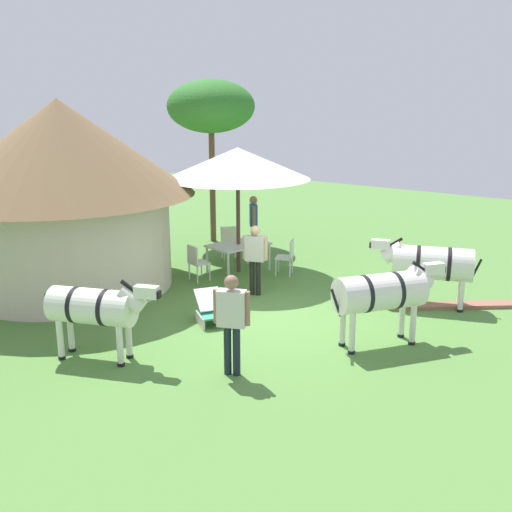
% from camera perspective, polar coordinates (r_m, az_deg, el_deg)
% --- Properties ---
extents(ground_plane, '(36.00, 36.00, 0.00)m').
position_cam_1_polar(ground_plane, '(12.39, 1.14, -5.87)').
color(ground_plane, '#52833C').
extents(thatched_hut, '(6.07, 6.07, 4.39)m').
position_cam_1_polar(thatched_hut, '(14.50, -18.02, 6.52)').
color(thatched_hut, beige).
rests_on(thatched_hut, ground_plane).
extents(shade_umbrella, '(3.65, 3.65, 3.20)m').
position_cam_1_polar(shade_umbrella, '(14.94, -1.76, 8.89)').
color(shade_umbrella, brown).
rests_on(shade_umbrella, ground_plane).
extents(patio_dining_table, '(1.68, 1.28, 0.74)m').
position_cam_1_polar(patio_dining_table, '(15.32, -1.70, 0.89)').
color(patio_dining_table, silver).
rests_on(patio_dining_table, ground_plane).
extents(patio_chair_near_lawn, '(0.57, 0.56, 0.90)m').
position_cam_1_polar(patio_chair_near_lawn, '(15.11, 3.05, 0.10)').
color(patio_chair_near_lawn, silver).
rests_on(patio_chair_near_lawn, ground_plane).
extents(patio_chair_east_end, '(0.61, 0.61, 0.90)m').
position_cam_1_polar(patio_chair_east_end, '(16.58, -2.59, 1.48)').
color(patio_chair_east_end, white).
rests_on(patio_chair_east_end, ground_plane).
extents(patio_chair_near_hut, '(0.53, 0.54, 0.90)m').
position_cam_1_polar(patio_chair_near_hut, '(14.66, -5.75, -0.43)').
color(patio_chair_near_hut, silver).
rests_on(patio_chair_near_hut, ground_plane).
extents(guest_beside_umbrella, '(0.49, 0.45, 1.69)m').
position_cam_1_polar(guest_beside_umbrella, '(16.99, -0.25, 3.53)').
color(guest_beside_umbrella, black).
rests_on(guest_beside_umbrella, ground_plane).
extents(guest_behind_table, '(0.35, 0.55, 1.63)m').
position_cam_1_polar(guest_behind_table, '(13.44, -0.08, 0.23)').
color(guest_behind_table, black).
rests_on(guest_behind_table, ground_plane).
extents(standing_watcher, '(0.38, 0.57, 1.71)m').
position_cam_1_polar(standing_watcher, '(9.58, -2.35, -5.75)').
color(standing_watcher, black).
rests_on(standing_watcher, ground_plane).
extents(striped_lounge_chair, '(0.89, 0.97, 0.61)m').
position_cam_1_polar(striped_lounge_chair, '(12.03, -4.27, -5.26)').
color(striped_lounge_chair, '#328D72').
rests_on(striped_lounge_chair, ground_plane).
extents(zebra_nearest_camera, '(1.99, 1.56, 1.55)m').
position_cam_1_polar(zebra_nearest_camera, '(10.96, 12.04, -3.45)').
color(zebra_nearest_camera, silver).
rests_on(zebra_nearest_camera, ground_plane).
extents(zebra_by_umbrella, '(1.23, 2.23, 1.49)m').
position_cam_1_polar(zebra_by_umbrella, '(13.26, 16.34, -0.69)').
color(zebra_by_umbrella, silver).
rests_on(zebra_by_umbrella, ground_plane).
extents(zebra_toward_hut, '(1.13, 2.04, 1.49)m').
position_cam_1_polar(zebra_toward_hut, '(10.53, -15.17, -4.79)').
color(zebra_toward_hut, silver).
rests_on(zebra_toward_hut, ground_plane).
extents(acacia_tree_left_background, '(2.62, 2.62, 4.91)m').
position_cam_1_polar(acacia_tree_left_background, '(18.26, -4.35, 14.07)').
color(acacia_tree_left_background, brown).
rests_on(acacia_tree_left_background, ground_plane).
extents(brick_patio_kerb, '(2.04, 2.40, 0.08)m').
position_cam_1_polar(brick_patio_kerb, '(13.62, 18.45, -4.51)').
color(brick_patio_kerb, '#935E4C').
rests_on(brick_patio_kerb, ground_plane).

